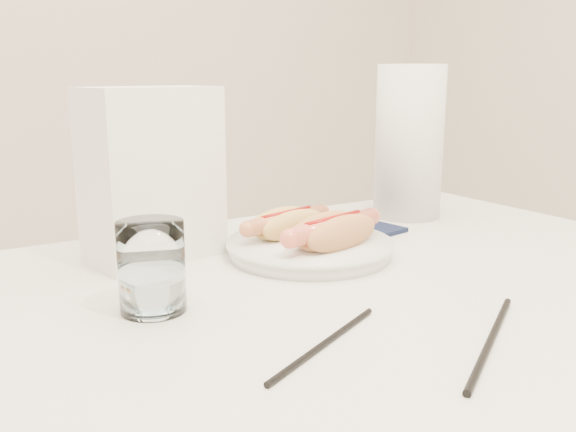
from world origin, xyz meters
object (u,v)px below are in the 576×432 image
hotdog_right (333,232)px  water_glass (152,267)px  table (323,334)px  napkin_box (153,175)px  hotdog_left (287,224)px  paper_towel_roll (409,142)px  plate (310,250)px

hotdog_right → water_glass: (-0.28, -0.05, 0.01)m
table → napkin_box: (-0.13, 0.24, 0.18)m
hotdog_right → table: bearing=-145.8°
table → hotdog_left: size_ratio=7.43×
hotdog_right → napkin_box: 0.27m
paper_towel_roll → hotdog_right: bearing=-150.9°
hotdog_right → paper_towel_roll: paper_towel_roll is taller
hotdog_right → water_glass: 0.29m
hotdog_left → table: bearing=-121.8°
paper_towel_roll → water_glass: bearing=-160.2°
plate → table: bearing=-117.3°
water_glass → paper_towel_roll: (0.57, 0.20, 0.09)m
plate → water_glass: water_glass is taller
table → water_glass: water_glass is taller
hotdog_left → paper_towel_roll: size_ratio=0.58×
water_glass → hotdog_left: bearing=26.6°
plate → napkin_box: (-0.19, 0.11, 0.11)m
plate → water_glass: (-0.27, -0.08, 0.04)m
water_glass → hotdog_right: bearing=9.3°
plate → hotdog_right: (0.01, -0.04, 0.03)m
hotdog_right → water_glass: bearing=175.2°
plate → hotdog_right: hotdog_right is taller
hotdog_left → hotdog_right: 0.09m
table → hotdog_right: bearing=48.3°
hotdog_left → hotdog_right: bearing=-86.8°
plate → paper_towel_roll: (0.30, 0.12, 0.13)m
napkin_box → water_glass: bearing=-123.0°
table → hotdog_left: hotdog_left is taller
table → hotdog_right: (0.08, 0.09, 0.10)m
plate → paper_towel_roll: 0.35m
plate → hotdog_right: bearing=-68.6°
plate → water_glass: bearing=-162.7°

